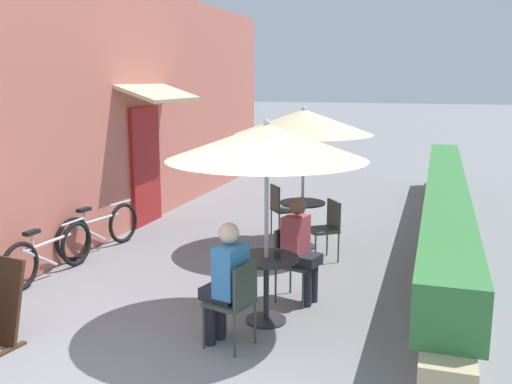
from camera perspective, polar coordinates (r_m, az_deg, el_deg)
The scene contains 16 objects.
cafe_facade_wall at distance 10.78m, azimuth -10.74°, elevation 8.42°, with size 0.98×11.76×4.20m.
planter_hedge at distance 9.73m, azimuth 18.35°, elevation -1.48°, with size 0.60×10.76×1.01m.
patio_table_near at distance 6.16m, azimuth 1.03°, elevation -8.54°, with size 0.70×0.70×0.72m.
patio_umbrella_near at distance 5.83m, azimuth 1.08°, elevation 5.03°, with size 2.08×2.08×2.18m.
cafe_chair_near_left at distance 6.76m, azimuth 3.53°, elevation -6.58°, with size 0.49×0.49×0.87m.
seated_patron_near_left at distance 6.66m, azimuth 4.39°, elevation -5.34°, with size 0.47×0.41×1.25m.
cafe_chair_near_right at distance 5.57m, azimuth -2.02°, elevation -10.52°, with size 0.49×0.49×0.87m.
seated_patron_near_right at distance 5.57m, azimuth -3.00°, elevation -8.66°, with size 0.47×0.41×1.25m.
coffee_cup_near at distance 6.06m, azimuth 2.16°, elevation -6.19°, with size 0.07×0.07×0.09m.
patio_table_mid at distance 8.85m, azimuth 4.65°, elevation -2.43°, with size 0.70×0.70×0.72m.
patio_umbrella_mid at distance 8.62m, azimuth 4.81°, elevation 7.00°, with size 2.08×2.08×2.18m.
cafe_chair_mid_left at distance 8.27m, azimuth 7.08°, elevation -3.32°, with size 0.56×0.56×0.87m.
cafe_chair_mid_right at distance 9.43m, azimuth 2.53°, elevation -1.43°, with size 0.56×0.56×0.87m.
coffee_cup_mid at distance 8.72m, azimuth 4.57°, elevation -0.81°, with size 0.07×0.07×0.09m.
bicycle_leaning at distance 8.00m, azimuth -19.96°, elevation -5.81°, with size 0.17×1.69×0.72m.
bicycle_second at distance 8.98m, azimuth -15.42°, elevation -3.66°, with size 0.38×1.69×0.73m.
Camera 1 is at (2.57, -3.73, 2.58)m, focal length 40.00 mm.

